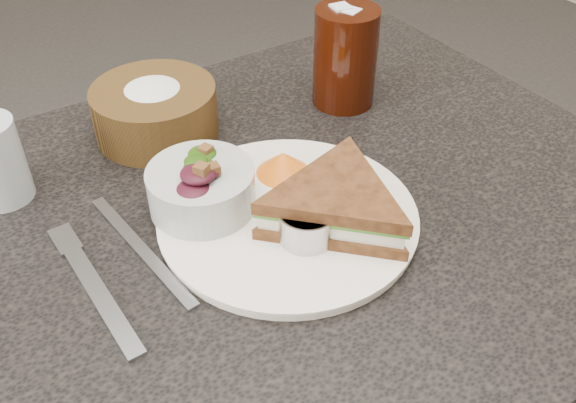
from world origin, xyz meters
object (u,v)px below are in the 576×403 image
at_px(sandwich, 337,204).
at_px(dressing_ramekin, 307,224).
at_px(salad_bowl, 201,182).
at_px(bread_basket, 154,103).
at_px(cola_glass, 345,53).
at_px(dinner_plate, 288,218).

height_order(sandwich, dressing_ramekin, sandwich).
relative_size(salad_bowl, dressing_ramekin, 1.94).
height_order(sandwich, bread_basket, bread_basket).
relative_size(bread_basket, cola_glass, 1.08).
bearing_deg(dinner_plate, cola_glass, 40.76).
distance_m(dinner_plate, dressing_ramekin, 0.05).
relative_size(sandwich, salad_bowl, 1.59).
xyz_separation_m(sandwich, dressing_ramekin, (-0.04, -0.00, -0.01)).
bearing_deg(salad_bowl, dressing_ramekin, -56.76).
relative_size(salad_bowl, bread_basket, 0.74).
relative_size(dinner_plate, salad_bowl, 2.40).
distance_m(salad_bowl, dressing_ramekin, 0.13).
bearing_deg(dressing_ramekin, salad_bowl, 123.24).
bearing_deg(cola_glass, dinner_plate, -139.24).
bearing_deg(sandwich, dressing_ramekin, -130.71).
bearing_deg(sandwich, cola_glass, 96.53).
bearing_deg(salad_bowl, bread_basket, 82.38).
xyz_separation_m(sandwich, bread_basket, (-0.08, 0.28, 0.01)).
relative_size(dinner_plate, bread_basket, 1.77).
distance_m(dinner_plate, cola_glass, 0.28).
xyz_separation_m(salad_bowl, cola_glass, (0.28, 0.12, 0.03)).
distance_m(dinner_plate, bread_basket, 0.25).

